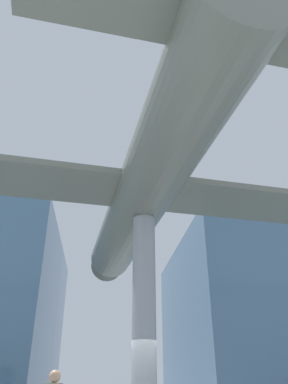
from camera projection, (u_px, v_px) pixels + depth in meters
The scene contains 3 objects.
glass_pavilion_right at pixel (269, 326), 22.48m from camera, with size 10.90×13.07×10.15m.
support_pylon_central at pixel (144, 325), 9.32m from camera, with size 0.61×0.61×5.75m.
suspended_airplane at pixel (143, 194), 11.23m from camera, with size 21.12×14.69×3.20m.
Camera 1 is at (-1.15, -9.72, 1.46)m, focal length 35.00 mm.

